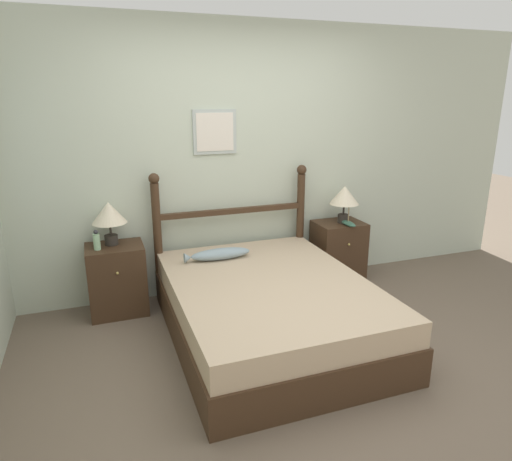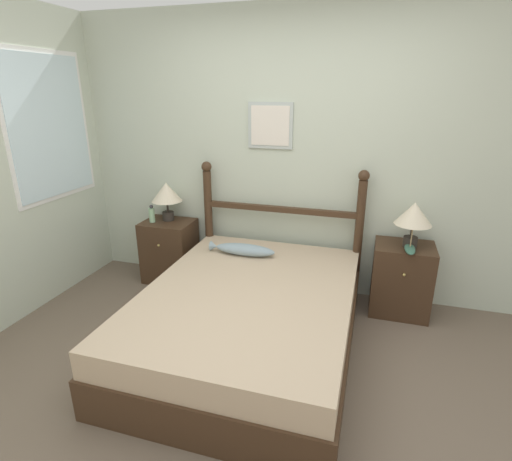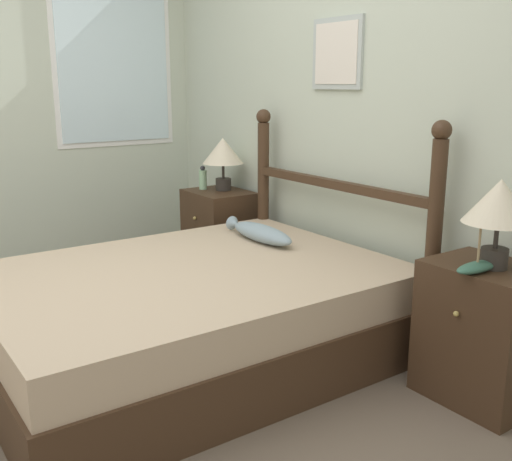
% 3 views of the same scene
% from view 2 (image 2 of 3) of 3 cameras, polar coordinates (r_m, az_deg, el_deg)
% --- Properties ---
extents(ground_plane, '(16.00, 16.00, 0.00)m').
position_cam_2_polar(ground_plane, '(2.72, -2.83, -23.69)').
color(ground_plane, brown).
extents(wall_back, '(6.40, 0.08, 2.55)m').
position_cam_2_polar(wall_back, '(3.70, 5.86, 10.35)').
color(wall_back, beige).
rests_on(wall_back, ground_plane).
extents(bed, '(1.52, 2.02, 0.48)m').
position_cam_2_polar(bed, '(3.07, -1.06, -12.41)').
color(bed, '#3D2819').
rests_on(bed, ground_plane).
extents(headboard, '(1.54, 0.10, 1.22)m').
position_cam_2_polar(headboard, '(3.74, 3.42, 0.98)').
color(headboard, '#3D2819').
rests_on(headboard, ground_plane).
extents(nightstand_left, '(0.49, 0.41, 0.63)m').
position_cam_2_polar(nightstand_left, '(4.15, -12.20, -2.85)').
color(nightstand_left, '#3D2819').
rests_on(nightstand_left, ground_plane).
extents(nightstand_right, '(0.49, 0.41, 0.63)m').
position_cam_2_polar(nightstand_right, '(3.69, 20.01, -6.54)').
color(nightstand_right, '#3D2819').
rests_on(nightstand_right, ground_plane).
extents(table_lamp_left, '(0.30, 0.30, 0.38)m').
position_cam_2_polar(table_lamp_left, '(4.01, -12.66, 5.18)').
color(table_lamp_left, '#2D2823').
rests_on(table_lamp_left, nightstand_left).
extents(table_lamp_right, '(0.30, 0.30, 0.38)m').
position_cam_2_polar(table_lamp_right, '(3.47, 21.61, 2.02)').
color(table_lamp_right, '#2D2823').
rests_on(table_lamp_right, nightstand_right).
extents(bottle, '(0.06, 0.06, 0.17)m').
position_cam_2_polar(bottle, '(4.04, -14.66, 2.25)').
color(bottle, '#99C699').
rests_on(bottle, nightstand_left).
extents(model_boat, '(0.08, 0.25, 0.19)m').
position_cam_2_polar(model_boat, '(3.45, 21.13, -2.43)').
color(model_boat, '#386651').
rests_on(model_boat, nightstand_right).
extents(fish_pillow, '(0.59, 0.15, 0.10)m').
position_cam_2_polar(fish_pillow, '(3.52, -1.84, -2.73)').
color(fish_pillow, '#8499A3').
rests_on(fish_pillow, bed).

